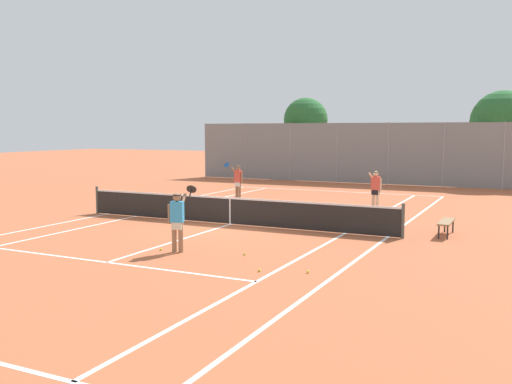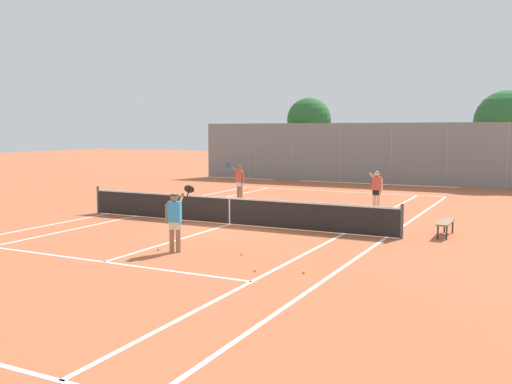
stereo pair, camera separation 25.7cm
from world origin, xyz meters
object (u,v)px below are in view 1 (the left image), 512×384
at_px(loose_tennis_ball_2, 161,249).
at_px(loose_tennis_ball_5, 245,254).
at_px(loose_tennis_ball_1, 308,272).
at_px(courtside_bench, 446,223).
at_px(loose_tennis_ball_0, 277,200).
at_px(player_near_side, 177,218).
at_px(tennis_net, 230,210).
at_px(loose_tennis_ball_4, 259,270).
at_px(loose_tennis_ball_3, 271,221).
at_px(tree_behind_right, 502,124).
at_px(player_far_right, 376,188).
at_px(tree_behind_left, 305,122).
at_px(player_far_left, 238,180).

relative_size(loose_tennis_ball_2, loose_tennis_ball_5, 1.00).
distance_m(loose_tennis_ball_1, courtside_bench, 6.65).
relative_size(loose_tennis_ball_0, loose_tennis_ball_1, 1.00).
height_order(player_near_side, loose_tennis_ball_1, player_near_side).
relative_size(tennis_net, loose_tennis_ball_1, 181.82).
xyz_separation_m(loose_tennis_ball_1, loose_tennis_ball_4, (-1.07, -0.36, 0.00)).
height_order(loose_tennis_ball_3, tree_behind_right, tree_behind_right).
distance_m(player_far_right, tree_behind_right, 13.77).
xyz_separation_m(tennis_net, loose_tennis_ball_2, (0.37, -4.65, -0.48)).
height_order(loose_tennis_ball_3, loose_tennis_ball_5, same).
distance_m(player_far_right, loose_tennis_ball_0, 5.00).
xyz_separation_m(player_far_right, loose_tennis_ball_1, (1.24, -11.08, -0.88)).
bearing_deg(loose_tennis_ball_0, loose_tennis_ball_1, -63.08).
distance_m(tennis_net, loose_tennis_ball_1, 7.14).
bearing_deg(loose_tennis_ball_2, courtside_bench, 40.39).
bearing_deg(loose_tennis_ball_2, tree_behind_left, 101.80).
xyz_separation_m(loose_tennis_ball_5, tree_behind_left, (-7.25, 23.09, 3.79)).
distance_m(player_near_side, loose_tennis_ball_2, 1.04).
distance_m(player_near_side, courtside_bench, 8.39).
bearing_deg(player_near_side, tennis_net, 101.15).
height_order(player_far_left, loose_tennis_ball_3, player_far_left).
relative_size(player_near_side, player_far_right, 1.11).
distance_m(player_near_side, loose_tennis_ball_4, 3.17).
xyz_separation_m(loose_tennis_ball_2, tree_behind_left, (-4.93, 23.58, 3.79)).
distance_m(player_far_left, tree_behind_left, 12.91).
bearing_deg(tree_behind_left, loose_tennis_ball_3, -72.46).
bearing_deg(courtside_bench, tree_behind_right, 88.01).
bearing_deg(player_far_left, loose_tennis_ball_5, -61.42).
bearing_deg(player_far_right, tennis_net, -121.70).
relative_size(tennis_net, player_near_side, 6.76).
bearing_deg(loose_tennis_ball_0, player_near_side, -79.45).
relative_size(loose_tennis_ball_0, loose_tennis_ball_5, 1.00).
relative_size(courtside_bench, tree_behind_right, 0.27).
height_order(tennis_net, tree_behind_right, tree_behind_right).
bearing_deg(loose_tennis_ball_0, tree_behind_right, 53.39).
relative_size(loose_tennis_ball_4, tree_behind_left, 0.01).
height_order(loose_tennis_ball_2, loose_tennis_ball_5, same).
bearing_deg(player_far_right, tree_behind_right, 72.49).
bearing_deg(player_near_side, loose_tennis_ball_4, -18.27).
distance_m(loose_tennis_ball_2, tree_behind_right, 24.77).
bearing_deg(loose_tennis_ball_4, loose_tennis_ball_2, 164.90).
relative_size(loose_tennis_ball_5, tree_behind_left, 0.01).
bearing_deg(loose_tennis_ball_5, player_near_side, -165.75).
bearing_deg(loose_tennis_ball_4, player_far_left, 119.81).
height_order(loose_tennis_ball_0, loose_tennis_ball_2, same).
relative_size(player_near_side, player_far_left, 1.00).
bearing_deg(loose_tennis_ball_2, player_far_right, 72.81).
relative_size(tennis_net, player_far_left, 6.76).
xyz_separation_m(player_far_right, loose_tennis_ball_3, (-2.54, -4.78, -0.88)).
xyz_separation_m(loose_tennis_ball_5, tree_behind_right, (4.99, 22.91, 3.59)).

